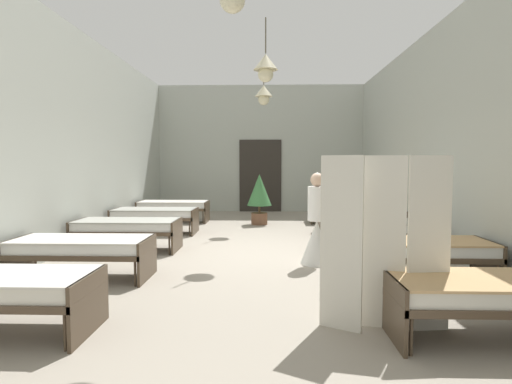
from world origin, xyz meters
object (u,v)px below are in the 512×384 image
Objects in this scene: bed_right_row_4 at (344,207)px; nurse_near_aisle at (317,231)px; bed_right_row_1 at (420,250)px; potted_plant at (259,194)px; bed_left_row_2 at (127,227)px; bed_left_row_4 at (174,206)px; privacy_screen at (384,243)px; bed_right_row_0 at (494,293)px; bed_left_row_3 at (155,214)px; bed_right_row_3 at (360,215)px; bed_right_row_2 at (382,228)px; bed_left_row_1 at (82,248)px.

nurse_near_aisle is at bearing -105.33° from bed_right_row_4.
bed_right_row_1 is at bearing 121.71° from nurse_near_aisle.
bed_right_row_1 is 5.77m from potted_plant.
bed_left_row_2 is 4.15m from potted_plant.
bed_left_row_4 is (0.00, 3.80, 0.00)m from bed_left_row_2.
bed_right_row_4 is at bearing 90.00° from bed_right_row_1.
bed_right_row_0 is at bearing -1.37° from privacy_screen.
bed_right_row_1 is 1.00× the size of bed_left_row_4.
bed_left_row_4 is at bearing 169.87° from potted_plant.
privacy_screen is at bearing -119.45° from bed_right_row_1.
bed_left_row_3 is 4.43m from nurse_near_aisle.
bed_left_row_3 is 4.70m from bed_right_row_3.
bed_right_row_0 is 1.00× the size of bed_right_row_2.
bed_right_row_3 and bed_left_row_4 have the same top height.
privacy_screen is (3.75, -7.38, 0.41)m from bed_left_row_4.
bed_right_row_4 is (4.70, 0.00, 0.00)m from bed_left_row_4.
bed_right_row_3 is (0.00, 3.80, 0.00)m from bed_right_row_1.
bed_right_row_1 and bed_left_row_2 have the same top height.
bed_right_row_0 is 1.00× the size of bed_right_row_3.
bed_right_row_0 is at bearing -90.00° from bed_right_row_4.
bed_left_row_1 is 1.42× the size of potted_plant.
potted_plant reaches higher than bed_left_row_1.
nurse_near_aisle is 1.11× the size of potted_plant.
bed_left_row_1 and bed_right_row_2 have the same top height.
bed_left_row_2 is at bearing 180.00° from bed_right_row_2.
bed_right_row_3 is 1.00× the size of bed_right_row_4.
bed_right_row_4 is (0.00, 3.80, 0.00)m from bed_right_row_2.
nurse_near_aisle is 2.69m from privacy_screen.
bed_right_row_0 and bed_right_row_4 have the same top height.
potted_plant is (-2.32, 3.37, 0.37)m from bed_right_row_2.
bed_right_row_0 and bed_right_row_3 have the same top height.
bed_left_row_4 is at bearing -75.81° from nurse_near_aisle.
bed_right_row_3 is (4.70, 0.00, 0.00)m from bed_left_row_3.
bed_left_row_2 is at bearing -36.84° from nurse_near_aisle.
bed_left_row_1 is at bearing -5.63° from nurse_near_aisle.
bed_right_row_1 is 1.00× the size of bed_left_row_2.
bed_left_row_2 and bed_left_row_4 have the same top height.
bed_right_row_0 is 1.28× the size of nurse_near_aisle.
bed_left_row_1 is at bearing -114.30° from potted_plant.
bed_left_row_1 and bed_left_row_2 have the same top height.
privacy_screen reaches higher than potted_plant.
bed_right_row_4 is (4.70, 3.80, 0.00)m from bed_left_row_2.
bed_right_row_4 is at bearing -126.85° from nurse_near_aisle.
bed_right_row_2 is 5.07m from bed_left_row_3.
privacy_screen is (0.35, -2.65, 0.32)m from nurse_near_aisle.
potted_plant is (2.38, 1.47, 0.37)m from bed_left_row_3.
bed_left_row_1 and bed_right_row_3 have the same top height.
bed_right_row_4 is at bearing 90.00° from bed_right_row_2.
bed_right_row_4 is at bearing 22.02° from bed_left_row_3.
bed_left_row_2 and bed_right_row_3 have the same top height.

